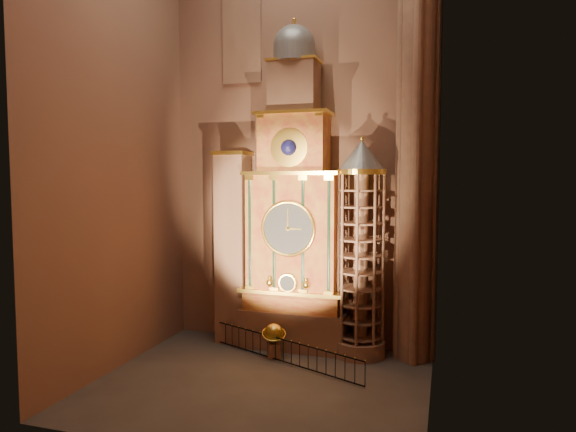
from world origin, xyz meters
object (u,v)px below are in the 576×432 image
(iron_railing, at_px, (283,351))
(portrait_tower, at_px, (233,247))
(stair_turret, at_px, (361,250))
(celestial_globe, at_px, (274,337))
(astronomical_clock, at_px, (294,220))

(iron_railing, bearing_deg, portrait_tower, 145.79)
(stair_turret, xyz_separation_m, celestial_globe, (-3.96, -1.61, -4.24))
(celestial_globe, distance_m, iron_railing, 0.96)
(astronomical_clock, xyz_separation_m, iron_railing, (0.20, -2.43, -6.07))
(portrait_tower, height_order, iron_railing, portrait_tower)
(stair_turret, bearing_deg, iron_railing, -146.74)
(astronomical_clock, height_order, iron_railing, astronomical_clock)
(stair_turret, bearing_deg, astronomical_clock, 175.70)
(celestial_globe, bearing_deg, stair_turret, 22.10)
(portrait_tower, relative_size, celestial_globe, 5.97)
(astronomical_clock, distance_m, celestial_globe, 5.97)
(stair_turret, height_order, iron_railing, stair_turret)
(iron_railing, bearing_deg, celestial_globe, 139.74)
(portrait_tower, relative_size, stair_turret, 0.94)
(astronomical_clock, bearing_deg, iron_railing, -85.33)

